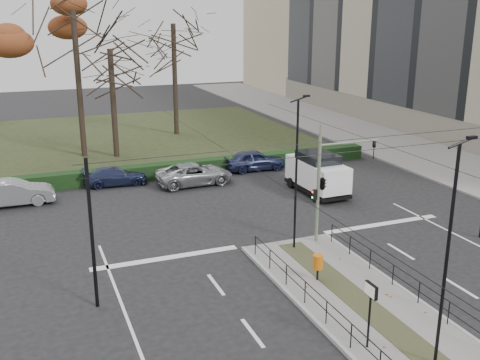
% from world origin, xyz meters
% --- Properties ---
extents(ground, '(140.00, 140.00, 0.00)m').
position_xyz_m(ground, '(0.00, 0.00, 0.00)').
color(ground, black).
rests_on(ground, ground).
extents(median_island, '(4.40, 15.00, 0.14)m').
position_xyz_m(median_island, '(0.00, -2.50, 0.07)').
color(median_island, '#63605E').
rests_on(median_island, ground).
extents(sidewalk_east, '(8.00, 90.00, 0.14)m').
position_xyz_m(sidewalk_east, '(18.00, 22.00, 0.07)').
color(sidewalk_east, '#63605E').
rests_on(sidewalk_east, ground).
extents(park, '(38.00, 26.00, 0.10)m').
position_xyz_m(park, '(-6.00, 32.00, 0.05)').
color(park, black).
rests_on(park, ground).
extents(hedge, '(38.00, 1.00, 1.00)m').
position_xyz_m(hedge, '(-6.00, 18.60, 0.50)').
color(hedge, black).
rests_on(hedge, ground).
extents(apartment_block, '(13.09, 52.10, 21.64)m').
position_xyz_m(apartment_block, '(27.97, 23.97, 10.39)').
color(apartment_block, '#C2B18C').
rests_on(apartment_block, ground).
extents(median_railing, '(4.14, 13.24, 0.92)m').
position_xyz_m(median_railing, '(0.00, -2.60, 0.98)').
color(median_railing, black).
rests_on(median_railing, median_island).
extents(catenary, '(20.00, 34.00, 6.00)m').
position_xyz_m(catenary, '(0.00, 1.62, 3.42)').
color(catenary, black).
rests_on(catenary, ground).
extents(traffic_light, '(3.58, 2.04, 5.27)m').
position_xyz_m(traffic_light, '(1.69, 4.36, 3.21)').
color(traffic_light, slate).
rests_on(traffic_light, median_island).
extents(litter_bin, '(0.44, 0.44, 1.13)m').
position_xyz_m(litter_bin, '(-0.63, 0.61, 0.95)').
color(litter_bin, black).
rests_on(litter_bin, median_island).
extents(info_panel, '(0.13, 0.62, 2.37)m').
position_xyz_m(info_panel, '(-1.51, -4.42, 2.00)').
color(info_panel, black).
rests_on(info_panel, median_island).
extents(streetlamp_median_near, '(0.62, 0.13, 7.47)m').
position_xyz_m(streetlamp_median_near, '(0.02, -6.02, 3.94)').
color(streetlamp_median_near, black).
rests_on(streetlamp_median_near, median_island).
extents(streetlamp_median_far, '(0.61, 0.13, 7.34)m').
position_xyz_m(streetlamp_median_far, '(0.02, 4.03, 3.87)').
color(streetlamp_median_far, black).
rests_on(streetlamp_median_far, median_island).
extents(parked_car_second, '(4.72, 1.66, 1.55)m').
position_xyz_m(parked_car_second, '(-12.55, 16.09, 0.78)').
color(parked_car_second, '#929499').
rests_on(parked_car_second, ground).
extents(parked_car_third, '(4.27, 1.97, 1.21)m').
position_xyz_m(parked_car_third, '(-6.21, 18.00, 0.60)').
color(parked_car_third, '#1E2547').
rests_on(parked_car_third, ground).
extents(parked_car_fourth, '(5.24, 2.58, 1.43)m').
position_xyz_m(parked_car_fourth, '(-1.26, 16.24, 0.72)').
color(parked_car_fourth, '#929499').
rests_on(parked_car_fourth, ground).
extents(white_van, '(2.35, 4.99, 2.59)m').
position_xyz_m(white_van, '(5.45, 11.64, 1.34)').
color(white_van, white).
rests_on(white_van, ground).
extents(rust_tree, '(10.84, 10.84, 14.66)m').
position_xyz_m(rust_tree, '(-7.24, 26.59, 11.24)').
color(rust_tree, black).
rests_on(rust_tree, park).
extents(bare_tree_center, '(6.62, 6.62, 13.30)m').
position_xyz_m(bare_tree_center, '(1.84, 32.12, 9.37)').
color(bare_tree_center, black).
rests_on(bare_tree_center, park).
extents(bare_tree_near, '(6.50, 6.50, 11.06)m').
position_xyz_m(bare_tree_near, '(-4.89, 25.46, 7.81)').
color(bare_tree_near, black).
rests_on(bare_tree_near, park).
extents(parked_car_fifth, '(4.51, 1.97, 1.51)m').
position_xyz_m(parked_car_fifth, '(3.83, 18.00, 0.76)').
color(parked_car_fifth, '#1E2547').
rests_on(parked_car_fifth, ground).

